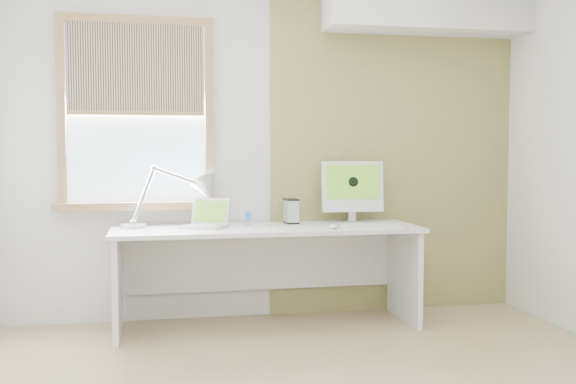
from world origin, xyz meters
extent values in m
cube|color=silver|center=(0.00, 1.76, 1.30)|extent=(4.00, 0.02, 2.60)
cube|color=silver|center=(0.00, -1.76, 1.30)|extent=(4.00, 0.02, 2.60)
cube|color=#98944D|center=(1.00, 1.74, 1.30)|extent=(2.00, 0.02, 2.60)
cube|color=white|center=(1.20, 1.57, 2.40)|extent=(1.60, 0.40, 0.42)
cube|color=olive|center=(-1.53, 1.72, 1.55)|extent=(0.06, 0.06, 1.42)
cube|color=olive|center=(-0.47, 1.72, 1.55)|extent=(0.06, 0.06, 1.42)
cube|color=olive|center=(-1.00, 1.72, 2.23)|extent=(1.00, 0.06, 0.06)
cube|color=olive|center=(-1.00, 1.70, 0.87)|extent=(1.20, 0.14, 0.06)
cube|color=#D1E2F9|center=(-1.00, 1.74, 1.55)|extent=(1.00, 0.01, 1.30)
cube|color=beige|center=(-1.00, 1.70, 1.88)|extent=(0.98, 0.02, 0.65)
cube|color=olive|center=(-1.00, 1.70, 1.55)|extent=(0.98, 0.03, 0.03)
cube|color=white|center=(-0.09, 1.38, 0.71)|extent=(2.20, 0.70, 0.03)
cube|color=white|center=(-1.14, 1.38, 0.35)|extent=(0.04, 0.64, 0.70)
cube|color=white|center=(0.96, 1.38, 0.35)|extent=(0.04, 0.64, 0.70)
cube|color=white|center=(-0.09, 1.70, 0.45)|extent=(2.08, 0.02, 0.48)
cylinder|color=#B8BBBD|center=(-1.03, 1.51, 0.74)|extent=(0.23, 0.23, 0.03)
sphere|color=#B8BBBD|center=(-1.03, 1.51, 0.76)|extent=(0.07, 0.07, 0.06)
cylinder|color=#B8BBBD|center=(-0.96, 1.53, 0.96)|extent=(0.18, 0.07, 0.40)
sphere|color=#B8BBBD|center=(-0.88, 1.55, 1.15)|extent=(0.06, 0.06, 0.05)
cylinder|color=#B8BBBD|center=(-0.70, 1.57, 1.09)|extent=(0.36, 0.07, 0.15)
sphere|color=#B8BBBD|center=(-0.53, 1.60, 1.02)|extent=(0.05, 0.05, 0.04)
cone|color=#B8BBBD|center=(-0.50, 1.60, 0.99)|extent=(0.31, 0.32, 0.24)
cube|color=#B8BBBD|center=(-0.54, 1.40, 0.74)|extent=(0.36, 0.33, 0.02)
cube|color=#B2B5B7|center=(-0.54, 1.40, 0.75)|extent=(0.28, 0.24, 0.00)
cube|color=#B8BBBD|center=(-0.48, 1.49, 0.84)|extent=(0.28, 0.21, 0.19)
cube|color=#4E7E1E|center=(-0.49, 1.48, 0.84)|extent=(0.24, 0.18, 0.16)
cylinder|color=#B8BBBD|center=(-0.21, 1.48, 0.74)|extent=(0.07, 0.07, 0.02)
cube|color=#B8BBBD|center=(-0.21, 1.48, 0.80)|extent=(0.05, 0.01, 0.10)
cube|color=#194C99|center=(-0.21, 1.47, 0.80)|extent=(0.04, 0.00, 0.07)
cube|color=#B8BBBD|center=(0.13, 1.57, 0.82)|extent=(0.10, 0.15, 0.19)
cube|color=black|center=(0.13, 1.57, 0.91)|extent=(0.10, 0.15, 0.01)
cube|color=black|center=(0.13, 1.57, 0.74)|extent=(0.10, 0.15, 0.01)
cube|color=#B8BBBD|center=(0.61, 1.56, 0.74)|extent=(0.18, 0.17, 0.01)
cube|color=#B8BBBD|center=(0.61, 1.59, 0.82)|extent=(0.06, 0.02, 0.15)
cube|color=white|center=(0.61, 1.58, 1.00)|extent=(0.48, 0.11, 0.39)
cube|color=#4E7E1E|center=(0.61, 1.56, 1.04)|extent=(0.42, 0.05, 0.26)
cylinder|color=black|center=(0.61, 1.55, 1.04)|extent=(0.08, 0.01, 0.08)
cube|color=white|center=(0.66, 1.24, 0.74)|extent=(0.43, 0.13, 0.02)
cube|color=white|center=(0.66, 1.24, 0.75)|extent=(0.40, 0.10, 0.00)
ellipsoid|color=white|center=(0.35, 1.18, 0.74)|extent=(0.09, 0.12, 0.03)
camera|label=1|loc=(-0.88, -3.34, 1.28)|focal=41.73mm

